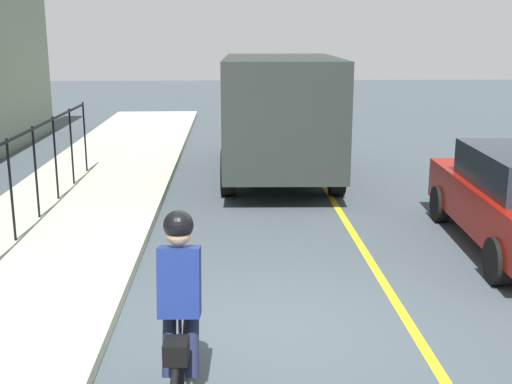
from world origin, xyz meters
The scene contains 4 objects.
ground_plane centered at (0.00, 0.00, 0.00)m, with size 80.00×80.00×0.00m, color #384248.
lane_line_centre centered at (0.00, -1.60, 0.00)m, with size 36.00×0.12×0.01m, color yellow.
cyclist_lead centered at (-1.53, 0.90, 0.91)m, with size 1.71×0.37×1.83m.
box_truck_background centered at (8.14, -0.68, 1.55)m, with size 6.78×2.70×2.78m.
Camera 1 is at (-6.82, 0.46, 3.28)m, focal length 45.69 mm.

